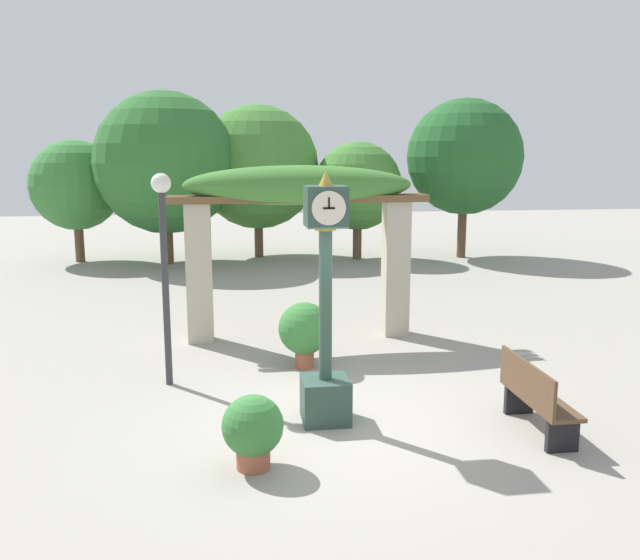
% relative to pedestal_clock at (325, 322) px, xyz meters
% --- Properties ---
extents(ground_plane, '(60.00, 60.00, 0.00)m').
position_rel_pedestal_clock_xyz_m(ground_plane, '(0.10, -0.03, -1.30)').
color(ground_plane, gray).
extents(pedestal_clock, '(0.59, 0.59, 3.15)m').
position_rel_pedestal_clock_xyz_m(pedestal_clock, '(0.00, 0.00, 0.00)').
color(pedestal_clock, '#2D473D').
rests_on(pedestal_clock, ground).
extents(pergola, '(4.63, 1.05, 3.14)m').
position_rel_pedestal_clock_xyz_m(pergola, '(0.10, 3.98, 1.11)').
color(pergola, '#BCB299').
rests_on(pergola, ground).
extents(potted_plant_near_left, '(0.82, 0.82, 1.05)m').
position_rel_pedestal_clock_xyz_m(potted_plant_near_left, '(-0.02, 2.19, -0.68)').
color(potted_plant_near_left, '#9E563D').
rests_on(potted_plant_near_left, ground).
extents(potted_plant_near_right, '(0.67, 0.67, 0.82)m').
position_rel_pedestal_clock_xyz_m(potted_plant_near_right, '(-0.96, -1.19, -0.85)').
color(potted_plant_near_right, '#9E563D').
rests_on(potted_plant_near_right, ground).
extents(park_bench, '(0.42, 1.46, 0.89)m').
position_rel_pedestal_clock_xyz_m(park_bench, '(2.48, -0.68, -0.87)').
color(park_bench, brown).
rests_on(park_bench, ground).
extents(lamp_post, '(0.28, 0.28, 3.08)m').
position_rel_pedestal_clock_xyz_m(lamp_post, '(-2.08, 1.68, 0.78)').
color(lamp_post, '#333338').
rests_on(lamp_post, ground).
extents(tree_line, '(15.32, 5.04, 5.18)m').
position_rel_pedestal_clock_xyz_m(tree_line, '(0.07, 13.27, 1.62)').
color(tree_line, brown).
rests_on(tree_line, ground).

